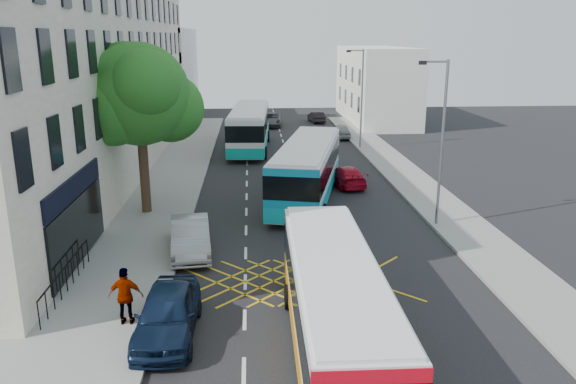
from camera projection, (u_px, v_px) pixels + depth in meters
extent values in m
plane|color=black|center=(355.00, 367.00, 16.16)|extent=(120.00, 120.00, 0.00)
cube|color=gray|center=(147.00, 212.00, 30.01)|extent=(5.00, 70.00, 0.15)
cube|color=gray|center=(440.00, 207.00, 31.04)|extent=(3.00, 70.00, 0.15)
cube|color=beige|center=(81.00, 78.00, 37.06)|extent=(8.00, 45.00, 13.00)
cube|color=black|center=(74.00, 187.00, 22.29)|extent=(0.12, 7.00, 0.90)
cube|color=black|center=(78.00, 230.00, 22.78)|extent=(0.12, 7.00, 2.60)
cube|color=silver|center=(156.00, 72.00, 66.77)|extent=(8.00, 20.00, 10.00)
cube|color=silver|center=(376.00, 84.00, 61.92)|extent=(6.00, 18.00, 8.00)
cylinder|color=#382619|center=(144.00, 171.00, 29.40)|extent=(0.50, 0.50, 4.40)
sphere|color=#1B5719|center=(139.00, 94.00, 28.32)|extent=(5.20, 5.20, 5.20)
sphere|color=#1B5719|center=(170.00, 108.00, 29.39)|extent=(3.60, 3.60, 3.60)
sphere|color=#1B5719|center=(113.00, 108.00, 27.83)|extent=(3.80, 3.80, 3.80)
sphere|color=#1B5719|center=(145.00, 84.00, 26.95)|extent=(3.40, 3.40, 3.40)
sphere|color=#1B5719|center=(126.00, 73.00, 29.06)|extent=(3.20, 3.20, 3.20)
cylinder|color=slate|center=(442.00, 145.00, 26.98)|extent=(0.14, 0.14, 8.00)
cylinder|color=slate|center=(436.00, 62.00, 25.89)|extent=(1.20, 0.10, 0.10)
cube|color=black|center=(423.00, 63.00, 25.87)|extent=(0.35, 0.15, 0.18)
cylinder|color=slate|center=(362.00, 99.00, 46.20)|extent=(0.14, 0.14, 8.00)
cylinder|color=slate|center=(356.00, 50.00, 45.11)|extent=(1.20, 0.10, 0.10)
cube|color=black|center=(349.00, 51.00, 45.09)|extent=(0.35, 0.15, 0.18)
cube|color=silver|center=(335.00, 303.00, 16.51)|extent=(2.53, 10.62, 2.55)
cube|color=silver|center=(336.00, 261.00, 16.15)|extent=(2.33, 10.41, 0.12)
cube|color=black|center=(335.00, 292.00, 16.41)|extent=(2.59, 10.69, 1.06)
cube|color=orange|center=(334.00, 330.00, 16.75)|extent=(2.58, 10.68, 0.72)
cylinder|color=black|center=(288.00, 297.00, 19.54)|extent=(0.28, 0.87, 0.87)
cylinder|color=black|center=(357.00, 295.00, 19.67)|extent=(0.28, 0.87, 0.87)
cube|color=silver|center=(307.00, 169.00, 32.27)|extent=(5.31, 12.12, 2.85)
cube|color=silver|center=(307.00, 144.00, 31.87)|extent=(5.05, 11.84, 0.13)
cube|color=black|center=(307.00, 162.00, 32.16)|extent=(5.39, 12.20, 1.18)
cube|color=#0DA0AD|center=(307.00, 186.00, 32.54)|extent=(5.38, 12.18, 0.81)
cube|color=#0E88AE|center=(291.00, 196.00, 26.67)|extent=(2.68, 0.72, 2.69)
cube|color=#FF0C0C|center=(269.00, 210.00, 27.04)|extent=(0.26, 0.12, 0.25)
cube|color=#FF0C0C|center=(314.00, 213.00, 26.69)|extent=(0.26, 0.12, 0.25)
cylinder|color=black|center=(293.00, 177.00, 35.90)|extent=(0.51, 1.01, 0.97)
cylinder|color=black|center=(335.00, 179.00, 35.48)|extent=(0.51, 1.01, 0.97)
cylinder|color=black|center=(271.00, 210.00, 29.05)|extent=(0.51, 1.01, 0.97)
cylinder|color=black|center=(323.00, 213.00, 28.63)|extent=(0.51, 1.01, 0.97)
cube|color=silver|center=(250.00, 127.00, 46.69)|extent=(3.51, 12.41, 2.96)
cube|color=silver|center=(249.00, 108.00, 46.28)|extent=(3.28, 12.15, 0.13)
cube|color=black|center=(250.00, 122.00, 46.58)|extent=(3.58, 12.47, 1.23)
cube|color=#0DABA1|center=(250.00, 139.00, 46.97)|extent=(3.57, 12.46, 0.84)
cube|color=white|center=(245.00, 140.00, 40.81)|extent=(2.83, 0.27, 2.79)
cube|color=#FF0C0C|center=(229.00, 150.00, 41.00)|extent=(0.25, 0.07, 0.25)
cube|color=#FF0C0C|center=(261.00, 150.00, 41.02)|extent=(0.25, 0.07, 0.25)
cylinder|color=black|center=(237.00, 136.00, 50.27)|extent=(0.37, 1.02, 1.00)
cylinder|color=black|center=(268.00, 136.00, 50.29)|extent=(0.37, 1.02, 1.00)
cylinder|color=black|center=(229.00, 153.00, 43.08)|extent=(0.37, 1.02, 1.00)
cylinder|color=black|center=(265.00, 153.00, 43.10)|extent=(0.37, 1.02, 1.00)
cylinder|color=black|center=(315.00, 382.00, 14.98)|extent=(0.11, 0.58, 0.58)
cube|color=black|center=(318.00, 377.00, 14.42)|extent=(0.26, 0.41, 0.18)
cylinder|color=slate|center=(316.00, 371.00, 14.84)|extent=(0.06, 0.40, 0.77)
cylinder|color=slate|center=(316.00, 364.00, 14.62)|extent=(0.55, 0.04, 0.04)
imported|color=black|center=(319.00, 377.00, 14.11)|extent=(0.58, 0.38, 1.57)
sphere|color=#99999E|center=(319.00, 353.00, 13.93)|extent=(0.27, 0.27, 0.27)
imported|color=#0D1B34|center=(168.00, 313.00, 17.64)|extent=(1.90, 4.59, 1.55)
imported|color=#93969A|center=(190.00, 237.00, 24.42)|extent=(2.14, 4.79, 1.53)
imported|color=#A7071C|center=(346.00, 176.00, 35.58)|extent=(2.25, 4.48, 1.25)
imported|color=#42444A|center=(270.00, 120.00, 58.85)|extent=(2.58, 5.09, 1.38)
imported|color=#929499|center=(340.00, 131.00, 52.07)|extent=(1.60, 3.93, 1.34)
imported|color=black|center=(316.00, 117.00, 61.49)|extent=(1.70, 3.70, 1.18)
imported|color=gray|center=(126.00, 296.00, 18.06)|extent=(1.16, 0.53, 1.94)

